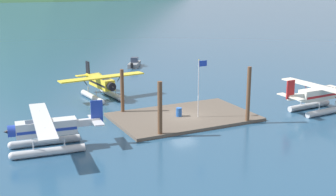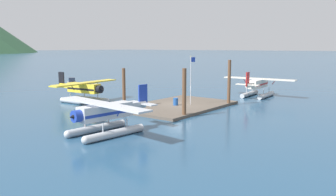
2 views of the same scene
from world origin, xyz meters
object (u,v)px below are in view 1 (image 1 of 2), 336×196
at_px(seaplane_cream_stbd_aft, 319,97).
at_px(fuel_drum, 179,112).
at_px(seaplane_silver_port_aft, 46,132).
at_px(boat_grey_open_north, 134,64).
at_px(mooring_buoy, 60,124).
at_px(flagpole, 200,81).
at_px(seaplane_yellow_bow_left, 102,85).

bearing_deg(seaplane_cream_stbd_aft, fuel_drum, 164.43).
bearing_deg(seaplane_silver_port_aft, boat_grey_open_north, 57.14).
height_order(mooring_buoy, seaplane_silver_port_aft, seaplane_silver_port_aft).
xyz_separation_m(flagpole, mooring_buoy, (-13.19, 3.22, -3.50)).
height_order(seaplane_cream_stbd_aft, seaplane_silver_port_aft, same).
relative_size(flagpole, boat_grey_open_north, 1.34).
bearing_deg(seaplane_cream_stbd_aft, boat_grey_open_north, 102.65).
bearing_deg(mooring_buoy, seaplane_silver_port_aft, -113.92).
xyz_separation_m(seaplane_yellow_bow_left, boat_grey_open_north, (11.37, 17.76, -1.09)).
height_order(seaplane_yellow_bow_left, seaplane_silver_port_aft, same).
bearing_deg(mooring_buoy, flagpole, -13.70).
bearing_deg(fuel_drum, seaplane_cream_stbd_aft, -15.57).
height_order(flagpole, fuel_drum, flagpole).
distance_m(flagpole, boat_grey_open_north, 31.03).
bearing_deg(seaplane_silver_port_aft, mooring_buoy, 66.08).
height_order(flagpole, seaplane_yellow_bow_left, flagpole).
bearing_deg(seaplane_silver_port_aft, flagpole, 6.83).
distance_m(flagpole, mooring_buoy, 14.02).
bearing_deg(mooring_buoy, seaplane_yellow_bow_left, 52.55).
distance_m(mooring_buoy, seaplane_cream_stbd_aft, 26.82).
height_order(flagpole, mooring_buoy, flagpole).
xyz_separation_m(mooring_buoy, seaplane_silver_port_aft, (-2.25, -5.06, 1.13)).
bearing_deg(seaplane_cream_stbd_aft, mooring_buoy, 166.52).
bearing_deg(fuel_drum, mooring_buoy, 169.23).
relative_size(mooring_buoy, seaplane_cream_stbd_aft, 0.09).
height_order(flagpole, boat_grey_open_north, flagpole).
bearing_deg(flagpole, seaplane_silver_port_aft, -173.17).
bearing_deg(seaplane_yellow_bow_left, boat_grey_open_north, 57.38).
bearing_deg(flagpole, boat_grey_open_north, 79.97).
xyz_separation_m(seaplane_cream_stbd_aft, boat_grey_open_north, (-7.50, 33.40, -1.09)).
distance_m(seaplane_yellow_bow_left, seaplane_cream_stbd_aft, 24.51).
bearing_deg(mooring_buoy, boat_grey_open_north, 55.64).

